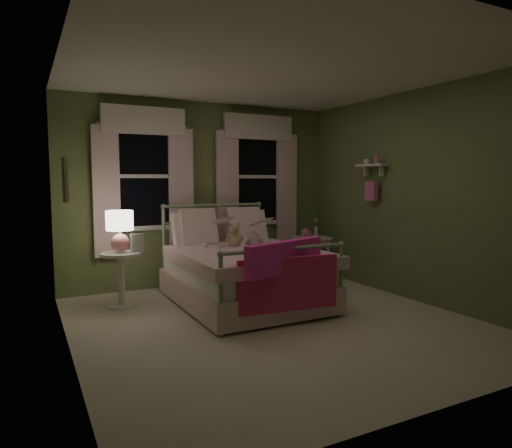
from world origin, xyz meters
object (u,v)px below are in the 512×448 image
child_left (208,226)px  nightstand_right (311,243)px  child_right (248,221)px  teddy_bear (234,236)px  nightstand_left (121,272)px  table_lamp (120,227)px  bed (243,272)px

child_left → nightstand_right: size_ratio=1.11×
child_right → teddy_bear: (-0.28, -0.16, -0.17)m
child_right → nightstand_right: size_ratio=1.22×
child_right → nightstand_left: size_ratio=1.20×
teddy_bear → table_lamp: size_ratio=0.67×
child_left → nightstand_left: bearing=-7.2°
nightstand_right → teddy_bear: bearing=-163.0°
child_left → table_lamp: (-1.08, 0.07, 0.03)m
child_left → table_lamp: 1.08m
bed → teddy_bear: bearing=90.0°
child_left → nightstand_left: 1.19m
bed → child_left: (-0.28, 0.42, 0.54)m
table_lamp → teddy_bear: bearing=-9.4°
nightstand_left → bed: bearing=-19.8°
bed → table_lamp: 1.55m
nightstand_left → table_lamp: (0.00, 0.00, 0.54)m
child_right → teddy_bear: bearing=41.5°
child_left → teddy_bear: bearing=146.8°
bed → nightstand_right: 1.65m
bed → teddy_bear: size_ratio=6.33×
child_left → teddy_bear: child_left is taller
bed → child_left: size_ratio=2.88×
child_left → nightstand_left: (-1.08, 0.07, -0.50)m
child_left → child_right: size_ratio=0.91×
child_right → table_lamp: 1.64m
table_lamp → nightstand_right: size_ratio=0.75×
bed → nightstand_left: size_ratio=3.13×
teddy_bear → nightstand_right: 1.56m
bed → nightstand_right: (1.48, 0.71, 0.17)m
nightstand_left → table_lamp: bearing=90.0°
child_left → nightstand_left: child_left is taller
teddy_bear → table_lamp: bearing=170.6°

